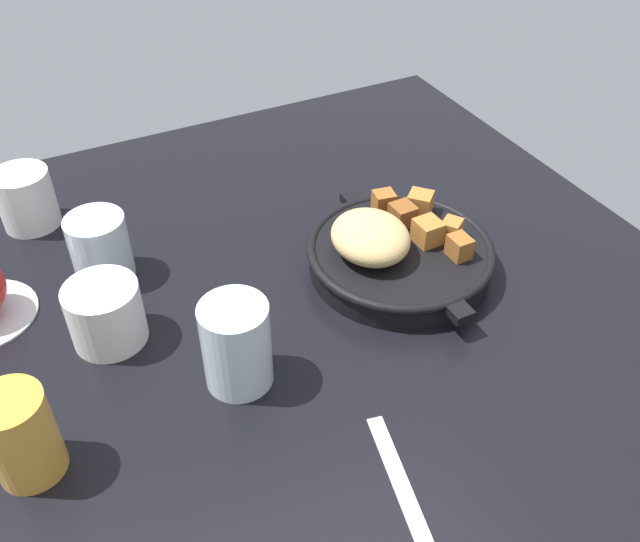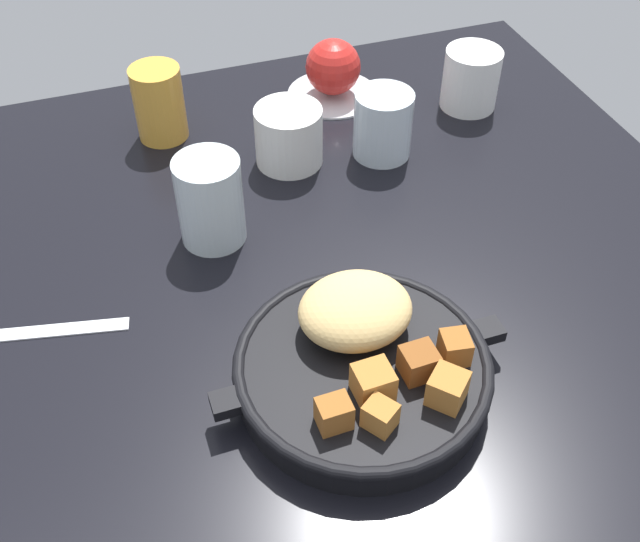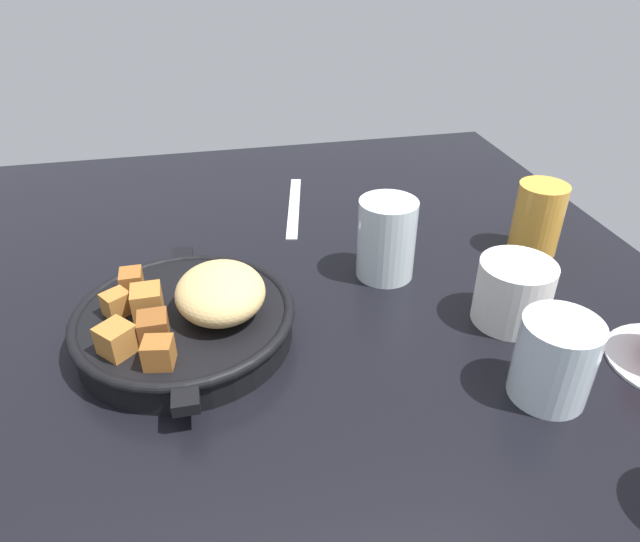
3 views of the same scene
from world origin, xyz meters
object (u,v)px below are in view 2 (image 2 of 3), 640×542
water_glass_short (383,124)px  butter_knife (19,333)px  ceramic_mug_white (289,136)px  juice_glass_amber (159,103)px  red_apple (333,67)px  cast_iron_skillet (363,362)px  water_glass_tall (210,201)px  white_creamer_pitcher (471,79)px

water_glass_short → butter_knife: bearing=-159.9°
ceramic_mug_white → juice_glass_amber: size_ratio=0.86×
ceramic_mug_white → red_apple: bearing=51.0°
cast_iron_skillet → ceramic_mug_white: bearing=83.5°
ceramic_mug_white → water_glass_tall: water_glass_tall is taller
ceramic_mug_white → water_glass_tall: size_ratio=0.82×
water_glass_short → white_creamer_pitcher: bearing=22.8°
butter_knife → red_apple: bearing=47.3°
cast_iron_skillet → juice_glass_amber: juice_glass_amber is taller
red_apple → white_creamer_pitcher: bearing=-27.0°
water_glass_tall → butter_knife: bearing=-159.8°
cast_iron_skillet → juice_glass_amber: 46.42cm
cast_iron_skillet → red_apple: 49.48cm
red_apple → water_glass_short: water_glass_short is taller
cast_iron_skillet → white_creamer_pitcher: cast_iron_skillet is taller
ceramic_mug_white → white_creamer_pitcher: white_creamer_pitcher is taller
butter_knife → water_glass_short: 47.82cm
cast_iron_skillet → water_glass_short: size_ratio=3.30×
butter_knife → water_glass_tall: size_ratio=2.09×
water_glass_short → red_apple: bearing=94.5°
red_apple → water_glass_short: bearing=-85.5°
cast_iron_skillet → red_apple: bearing=73.3°
white_creamer_pitcher → water_glass_short: bearing=-157.2°
ceramic_mug_white → water_glass_tall: 16.16cm
butter_knife → white_creamer_pitcher: 64.24cm
water_glass_tall → ceramic_mug_white: bearing=41.5°
juice_glass_amber → butter_knife: bearing=-124.1°
ceramic_mug_white → water_glass_short: water_glass_short is taller
ceramic_mug_white → water_glass_short: (11.38, -2.12, 0.53)cm
juice_glass_amber → water_glass_tall: bearing=-85.8°
red_apple → ceramic_mug_white: red_apple is taller
red_apple → butter_knife: bearing=-144.5°
cast_iron_skillet → ceramic_mug_white: size_ratio=3.36×
water_glass_tall → water_glass_short: bearing=20.1°
cast_iron_skillet → butter_knife: bearing=151.1°
water_glass_tall → water_glass_short: (23.44, 8.56, -0.85)cm
water_glass_tall → juice_glass_amber: bearing=94.2°
white_creamer_pitcher → water_glass_short: 16.49cm
cast_iron_skillet → white_creamer_pitcher: size_ratio=3.45×
juice_glass_amber → water_glass_short: size_ratio=1.14×
white_creamer_pitcher → juice_glass_amber: bearing=171.1°
juice_glass_amber → water_glass_tall: water_glass_tall is taller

